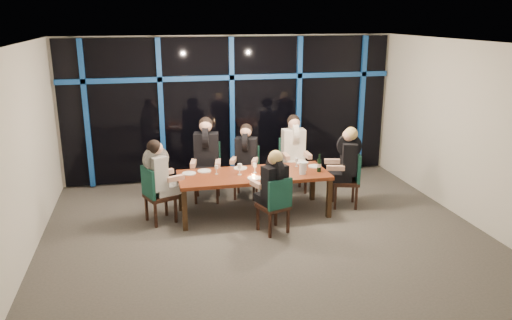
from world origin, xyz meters
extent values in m
plane|color=#54514A|center=(0.00, 0.00, 0.00)|extent=(7.00, 7.00, 0.00)
cube|color=silver|center=(0.00, 3.00, 1.50)|extent=(7.00, 0.04, 3.00)
cube|color=silver|center=(0.00, -3.00, 1.50)|extent=(7.00, 0.04, 3.00)
cube|color=silver|center=(-3.50, 0.00, 1.50)|extent=(0.04, 6.00, 3.00)
cube|color=silver|center=(3.50, 0.00, 1.50)|extent=(0.04, 6.00, 3.00)
cube|color=white|center=(0.00, 0.00, 3.00)|extent=(7.00, 6.00, 0.04)
cube|color=black|center=(0.00, 2.94, 1.50)|extent=(6.86, 0.04, 2.94)
cube|color=navy|center=(-2.90, 2.89, 1.50)|extent=(0.10, 0.10, 2.94)
cube|color=navy|center=(-1.45, 2.89, 1.50)|extent=(0.10, 0.10, 2.94)
cube|color=navy|center=(0.00, 2.89, 1.50)|extent=(0.10, 0.10, 2.94)
cube|color=navy|center=(1.45, 2.89, 1.50)|extent=(0.10, 0.10, 2.94)
cube|color=navy|center=(2.90, 2.89, 1.50)|extent=(0.10, 0.10, 2.94)
cube|color=navy|center=(0.00, 2.89, 2.16)|extent=(6.86, 0.10, 0.10)
cube|color=#FF2D14|center=(1.10, 3.25, 2.15)|extent=(0.60, 0.05, 0.35)
cube|color=brown|center=(0.00, 0.80, 0.72)|extent=(2.60, 1.00, 0.06)
cube|color=#311F10|center=(-1.24, 0.36, 0.34)|extent=(0.08, 0.08, 0.69)
cube|color=#311F10|center=(1.24, 0.36, 0.34)|extent=(0.08, 0.08, 0.69)
cube|color=#311F10|center=(-1.24, 1.24, 0.34)|extent=(0.08, 0.08, 0.69)
cube|color=#311F10|center=(1.24, 1.24, 0.34)|extent=(0.08, 0.08, 0.69)
cube|color=black|center=(-0.71, 1.66, 0.50)|extent=(0.59, 0.59, 0.07)
cube|color=#174B3D|center=(-0.67, 1.88, 0.81)|extent=(0.51, 0.15, 0.56)
cube|color=black|center=(-0.95, 1.50, 0.24)|extent=(0.05, 0.05, 0.47)
cube|color=black|center=(-0.55, 1.42, 0.24)|extent=(0.05, 0.05, 0.47)
cube|color=black|center=(-0.87, 1.89, 0.24)|extent=(0.05, 0.05, 0.47)
cube|color=black|center=(-0.47, 1.82, 0.24)|extent=(0.05, 0.05, 0.47)
cube|color=black|center=(0.04, 1.66, 0.45)|extent=(0.59, 0.59, 0.06)
cube|color=#174B3D|center=(0.11, 1.84, 0.73)|extent=(0.44, 0.21, 0.50)
cube|color=black|center=(-0.20, 1.55, 0.21)|extent=(0.05, 0.05, 0.42)
cube|color=black|center=(0.14, 1.42, 0.21)|extent=(0.05, 0.05, 0.42)
cube|color=black|center=(-0.06, 1.89, 0.21)|extent=(0.05, 0.05, 0.42)
cube|color=black|center=(0.27, 1.76, 0.21)|extent=(0.05, 0.05, 0.42)
cube|color=black|center=(1.03, 1.79, 0.49)|extent=(0.50, 0.50, 0.06)
cube|color=#174B3D|center=(1.03, 2.01, 0.78)|extent=(0.49, 0.06, 0.54)
cube|color=black|center=(0.83, 1.60, 0.23)|extent=(0.04, 0.04, 0.45)
cube|color=black|center=(1.22, 1.59, 0.23)|extent=(0.04, 0.04, 0.45)
cube|color=black|center=(0.84, 1.99, 0.23)|extent=(0.04, 0.04, 0.45)
cube|color=black|center=(1.22, 1.98, 0.23)|extent=(0.04, 0.04, 0.45)
cube|color=black|center=(-1.61, 0.81, 0.46)|extent=(0.60, 0.60, 0.06)
cube|color=#174B3D|center=(-1.79, 0.73, 0.73)|extent=(0.22, 0.44, 0.51)
cube|color=black|center=(-1.37, 0.71, 0.21)|extent=(0.05, 0.05, 0.43)
cube|color=black|center=(-1.51, 1.05, 0.21)|extent=(0.05, 0.05, 0.43)
cube|color=black|center=(-1.71, 0.57, 0.21)|extent=(0.05, 0.05, 0.43)
cube|color=black|center=(-1.85, 0.91, 0.21)|extent=(0.05, 0.05, 0.43)
cube|color=black|center=(1.71, 0.81, 0.47)|extent=(0.57, 0.57, 0.06)
cube|color=#174B3D|center=(1.91, 0.76, 0.75)|extent=(0.17, 0.47, 0.52)
cube|color=black|center=(1.58, 1.04, 0.22)|extent=(0.05, 0.05, 0.44)
cube|color=black|center=(1.48, 0.68, 0.22)|extent=(0.05, 0.05, 0.44)
cube|color=black|center=(1.94, 0.95, 0.22)|extent=(0.05, 0.05, 0.44)
cube|color=black|center=(1.85, 0.58, 0.22)|extent=(0.05, 0.05, 0.44)
cube|color=black|center=(0.15, 0.00, 0.44)|extent=(0.56, 0.56, 0.06)
cube|color=#174B3D|center=(0.21, -0.19, 0.70)|extent=(0.43, 0.19, 0.49)
cube|color=black|center=(0.25, 0.22, 0.20)|extent=(0.05, 0.05, 0.41)
cube|color=black|center=(-0.08, 0.10, 0.20)|extent=(0.05, 0.05, 0.41)
cube|color=black|center=(0.37, -0.11, 0.20)|extent=(0.05, 0.05, 0.41)
cube|color=black|center=(0.04, -0.23, 0.20)|extent=(0.05, 0.05, 0.41)
cube|color=black|center=(-0.74, 1.53, 0.62)|extent=(0.49, 0.54, 0.16)
cube|color=black|center=(-0.70, 1.70, 0.99)|extent=(0.49, 0.35, 0.63)
cylinder|color=black|center=(-0.70, 1.70, 1.23)|extent=(0.20, 0.48, 0.47)
sphere|color=tan|center=(-0.70, 1.68, 1.43)|extent=(0.24, 0.24, 0.24)
sphere|color=black|center=(-0.70, 1.72, 1.47)|extent=(0.26, 0.26, 0.26)
cube|color=tan|center=(-0.97, 1.48, 0.79)|extent=(0.15, 0.35, 0.09)
cube|color=tan|center=(-0.53, 1.40, 0.79)|extent=(0.15, 0.35, 0.09)
cube|color=black|center=(0.00, 1.54, 0.55)|extent=(0.49, 0.53, 0.14)
cube|color=black|center=(0.05, 1.69, 0.89)|extent=(0.46, 0.37, 0.56)
cylinder|color=black|center=(0.05, 1.69, 1.11)|extent=(0.25, 0.43, 0.42)
sphere|color=tan|center=(0.05, 1.67, 1.29)|extent=(0.21, 0.21, 0.21)
sphere|color=black|center=(0.06, 1.71, 1.32)|extent=(0.23, 0.23, 0.23)
cube|color=tan|center=(-0.22, 1.54, 0.79)|extent=(0.19, 0.31, 0.08)
cube|color=tan|center=(0.15, 1.39, 0.79)|extent=(0.19, 0.31, 0.08)
cube|color=white|center=(1.02, 1.66, 0.59)|extent=(0.40, 0.46, 0.15)
cube|color=white|center=(1.03, 1.83, 0.95)|extent=(0.44, 0.27, 0.61)
cylinder|color=white|center=(1.03, 1.83, 1.19)|extent=(0.12, 0.46, 0.45)
sphere|color=tan|center=(1.03, 1.81, 1.38)|extent=(0.23, 0.23, 0.23)
sphere|color=black|center=(1.03, 1.86, 1.42)|extent=(0.25, 0.25, 0.25)
cube|color=tan|center=(0.81, 1.58, 0.79)|extent=(0.09, 0.33, 0.09)
cube|color=tan|center=(1.24, 1.57, 0.79)|extent=(0.09, 0.33, 0.09)
cube|color=black|center=(-1.50, 0.86, 0.56)|extent=(0.53, 0.50, 0.14)
cube|color=black|center=(-1.64, 0.80, 0.89)|extent=(0.38, 0.47, 0.57)
cylinder|color=black|center=(-1.64, 0.80, 1.12)|extent=(0.43, 0.26, 0.43)
sphere|color=tan|center=(-1.63, 0.80, 1.30)|extent=(0.21, 0.21, 0.21)
sphere|color=black|center=(-1.66, 0.79, 1.33)|extent=(0.23, 0.23, 0.23)
cube|color=tan|center=(-1.34, 0.70, 0.79)|extent=(0.31, 0.19, 0.08)
cube|color=tan|center=(-1.50, 1.08, 0.79)|extent=(0.31, 0.19, 0.08)
cube|color=black|center=(1.59, 0.84, 0.57)|extent=(0.52, 0.47, 0.15)
cube|color=black|center=(1.75, 0.80, 0.92)|extent=(0.35, 0.47, 0.58)
cylinder|color=black|center=(1.75, 0.80, 1.15)|extent=(0.45, 0.21, 0.44)
sphere|color=tan|center=(1.73, 0.81, 1.33)|extent=(0.22, 0.22, 0.22)
sphere|color=tan|center=(1.77, 0.80, 1.37)|extent=(0.24, 0.24, 0.24)
cube|color=tan|center=(1.56, 1.07, 0.79)|extent=(0.32, 0.16, 0.08)
cube|color=tan|center=(1.46, 0.66, 0.79)|extent=(0.32, 0.16, 0.08)
cube|color=black|center=(0.11, 0.11, 0.53)|extent=(0.47, 0.50, 0.14)
cube|color=black|center=(0.16, -0.04, 0.85)|extent=(0.44, 0.35, 0.54)
cylinder|color=black|center=(0.16, -0.04, 1.07)|extent=(0.23, 0.42, 0.41)
sphere|color=tan|center=(0.15, -0.02, 1.24)|extent=(0.20, 0.20, 0.20)
sphere|color=tan|center=(0.17, -0.06, 1.27)|extent=(0.22, 0.22, 0.22)
cube|color=tan|center=(0.26, 0.25, 0.79)|extent=(0.17, 0.30, 0.08)
cube|color=tan|center=(-0.10, 0.11, 0.79)|extent=(0.17, 0.30, 0.08)
cylinder|color=white|center=(-0.82, 1.11, 0.76)|extent=(0.24, 0.24, 0.01)
cylinder|color=white|center=(-0.17, 1.13, 0.76)|extent=(0.24, 0.24, 0.01)
cylinder|color=white|center=(1.02, 1.23, 0.76)|extent=(0.24, 0.24, 0.01)
cylinder|color=white|center=(-1.09, 1.03, 0.76)|extent=(0.24, 0.24, 0.01)
cylinder|color=white|center=(1.17, 0.95, 0.76)|extent=(0.24, 0.24, 0.01)
cylinder|color=white|center=(-0.04, 0.52, 0.76)|extent=(0.24, 0.24, 0.01)
cylinder|color=black|center=(1.14, 0.65, 0.87)|extent=(0.07, 0.07, 0.23)
cylinder|color=black|center=(1.14, 0.65, 1.03)|extent=(0.03, 0.03, 0.09)
cylinder|color=silver|center=(1.14, 0.65, 0.87)|extent=(0.07, 0.07, 0.07)
cylinder|color=white|center=(0.82, 0.58, 0.85)|extent=(0.11, 0.11, 0.21)
cylinder|color=white|center=(0.88, 0.58, 0.88)|extent=(0.02, 0.02, 0.15)
cylinder|color=#FFA04C|center=(-0.03, 0.64, 0.76)|extent=(0.05, 0.05, 0.03)
cylinder|color=silver|center=(-0.25, 0.78, 0.75)|extent=(0.07, 0.07, 0.01)
cylinder|color=silver|center=(-0.25, 0.78, 0.81)|extent=(0.01, 0.01, 0.11)
cylinder|color=silver|center=(-0.25, 0.78, 0.91)|extent=(0.08, 0.08, 0.08)
cylinder|color=silver|center=(0.03, 0.84, 0.75)|extent=(0.06, 0.06, 0.01)
cylinder|color=silver|center=(0.03, 0.84, 0.81)|extent=(0.01, 0.01, 0.10)
cylinder|color=silver|center=(0.03, 0.84, 0.89)|extent=(0.07, 0.07, 0.07)
cylinder|color=silver|center=(0.47, 0.85, 0.75)|extent=(0.06, 0.06, 0.01)
cylinder|color=silver|center=(0.47, 0.85, 0.80)|extent=(0.01, 0.01, 0.09)
cylinder|color=silver|center=(0.47, 0.85, 0.88)|extent=(0.06, 0.06, 0.07)
cylinder|color=silver|center=(-0.63, 0.91, 0.75)|extent=(0.06, 0.06, 0.01)
cylinder|color=silver|center=(-0.63, 0.91, 0.80)|extent=(0.01, 0.01, 0.09)
cylinder|color=silver|center=(-0.63, 0.91, 0.88)|extent=(0.06, 0.06, 0.06)
cylinder|color=silver|center=(0.85, 1.03, 0.75)|extent=(0.06, 0.06, 0.01)
cylinder|color=silver|center=(0.85, 1.03, 0.80)|extent=(0.01, 0.01, 0.09)
cylinder|color=silver|center=(0.85, 1.03, 0.88)|extent=(0.06, 0.06, 0.06)
camera|label=1|loc=(-1.76, -7.24, 3.40)|focal=35.00mm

